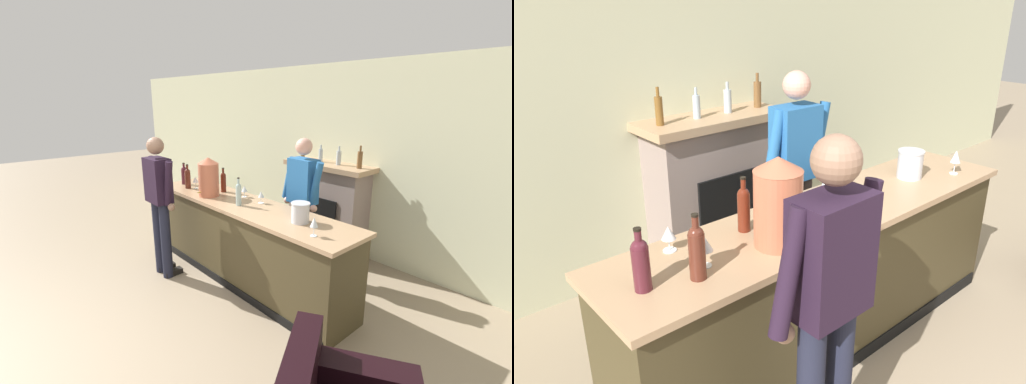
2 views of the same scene
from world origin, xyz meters
TOP-DOWN VIEW (x-y plane):
  - wall_back_panel at (0.00, 3.75)m, footprint 12.00×0.07m
  - bar_counter at (-0.02, 2.00)m, footprint 3.14×0.70m
  - fireplace_stone at (0.13, 3.49)m, footprint 1.31×0.52m
  - person_customer at (-0.82, 1.29)m, footprint 0.66×0.30m
  - person_bartender at (0.33, 2.67)m, footprint 0.66×0.31m
  - copper_dispenser at (-0.58, 1.88)m, footprint 0.27×0.31m
  - ice_bucket_steel at (0.88, 2.02)m, footprint 0.20×0.20m
  - wine_bottle_port_short at (-0.00, 1.91)m, footprint 0.07×0.07m
  - wine_bottle_merlot_tall at (-0.62, 2.13)m, footprint 0.07×0.07m
  - wine_bottle_chardonnay_pale at (-1.36, 1.96)m, footprint 0.08×0.08m
  - wine_bottle_burgundy_dark at (-1.11, 1.87)m, footprint 0.08×0.08m
  - wine_glass_near_bucket at (-0.23, 2.18)m, footprint 0.08×0.08m
  - wine_glass_back_row at (1.21, 1.83)m, footprint 0.08×0.08m
  - wine_glass_by_dispenser at (-1.07, 2.21)m, footprint 0.08×0.08m
  - wine_glass_front_left at (0.12, 2.16)m, footprint 0.08×0.08m
  - wine_glass_front_right at (-1.02, 1.94)m, footprint 0.09×0.09m

SIDE VIEW (x-z plane):
  - bar_counter at x=-0.02m, z-range 0.00..1.02m
  - fireplace_stone at x=0.13m, z-range -0.14..1.52m
  - person_bartender at x=0.33m, z-range 0.10..1.89m
  - person_customer at x=-0.82m, z-range 0.10..1.91m
  - wine_glass_by_dispenser at x=-1.07m, z-range 1.05..1.19m
  - wine_glass_near_bucket at x=-0.23m, z-range 1.05..1.20m
  - wine_glass_front_left at x=0.12m, z-range 1.05..1.20m
  - ice_bucket_steel at x=0.88m, z-range 1.02..1.23m
  - wine_glass_front_right at x=-1.02m, z-range 1.06..1.23m
  - wine_glass_back_row at x=1.21m, z-range 1.06..1.24m
  - wine_bottle_chardonnay_pale at x=-1.36m, z-range 1.00..1.32m
  - wine_bottle_merlot_tall at x=-0.62m, z-range 1.00..1.33m
  - wine_bottle_port_short at x=0.00m, z-range 1.00..1.34m
  - wine_bottle_burgundy_dark at x=-1.11m, z-range 1.00..1.35m
  - copper_dispenser at x=-0.58m, z-range 1.02..1.53m
  - wall_back_panel at x=0.00m, z-range 0.00..2.75m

